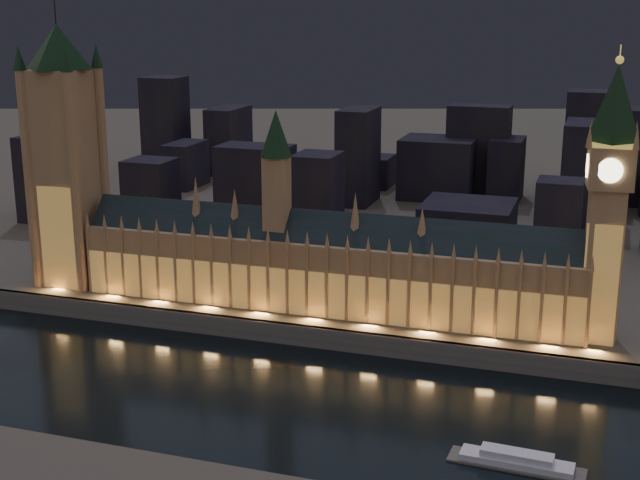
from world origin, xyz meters
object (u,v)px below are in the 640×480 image
(river_boat, at_px, (516,461))
(palace_of_westminster, at_px, (323,264))
(victoria_tower, at_px, (65,144))
(elizabeth_tower, at_px, (609,181))

(river_boat, bearing_deg, palace_of_westminster, 134.56)
(palace_of_westminster, distance_m, victoria_tower, 121.34)
(palace_of_westminster, relative_size, elizabeth_tower, 1.94)
(palace_of_westminster, relative_size, river_boat, 5.25)
(victoria_tower, bearing_deg, palace_of_westminster, -0.09)
(victoria_tower, bearing_deg, river_boat, -23.61)
(palace_of_westminster, xyz_separation_m, elizabeth_tower, (104.06, 0.17, 39.62))
(victoria_tower, relative_size, river_boat, 3.15)
(palace_of_westminster, height_order, elizabeth_tower, elizabeth_tower)
(elizabeth_tower, bearing_deg, victoria_tower, 180.00)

